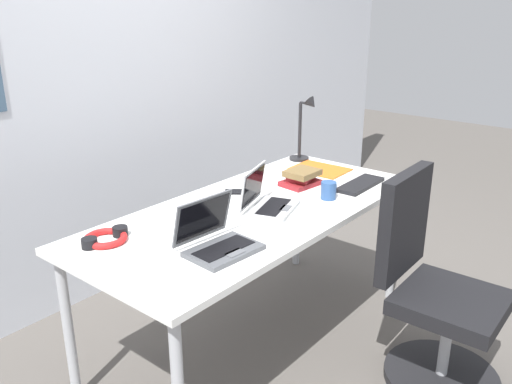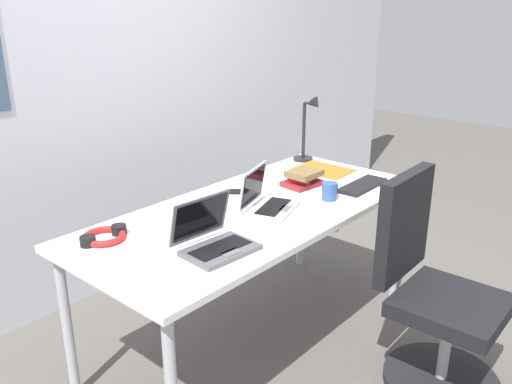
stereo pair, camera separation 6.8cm
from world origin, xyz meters
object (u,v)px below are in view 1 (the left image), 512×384
laptop_back_right (217,240)px  book_stack (301,178)px  headphones (105,238)px  office_chair (433,300)px  computer_mouse (209,218)px  laptop_center (267,201)px  coffee_mug (329,190)px  cell_phone (238,192)px  desk_lamp (305,129)px  external_keyboard (360,185)px  paper_folder_front_right (320,169)px

laptop_back_right → book_stack: 0.88m
headphones → office_chair: office_chair is taller
computer_mouse → book_stack: book_stack is taller
laptop_center → coffee_mug: 0.34m
book_stack → laptop_back_right: bearing=-167.2°
cell_phone → laptop_back_right: bearing=175.7°
desk_lamp → external_keyboard: bearing=-112.3°
laptop_back_right → headphones: (-0.23, 0.41, -0.03)m
cell_phone → coffee_mug: size_ratio=1.20×
computer_mouse → office_chair: 1.07m
laptop_center → cell_phone: size_ratio=2.35×
headphones → coffee_mug: bearing=-23.5°
laptop_center → book_stack: (0.40, 0.08, 0.00)m
computer_mouse → external_keyboard: bearing=-32.3°
headphones → coffee_mug: 1.10m
headphones → book_stack: bearing=-11.1°
paper_folder_front_right → office_chair: 1.03m
paper_folder_front_right → headphones: bearing=174.0°
external_keyboard → coffee_mug: (-0.27, 0.03, 0.03)m
computer_mouse → coffee_mug: 0.64m
computer_mouse → coffee_mug: size_ratio=0.85×
desk_lamp → laptop_center: desk_lamp is taller
external_keyboard → coffee_mug: bearing=172.4°
computer_mouse → cell_phone: computer_mouse is taller
computer_mouse → desk_lamp: bearing=-2.2°
laptop_center → office_chair: 0.87m
laptop_center → office_chair: bearing=-68.6°
laptop_center → external_keyboard: laptop_center is taller
desk_lamp → laptop_back_right: desk_lamp is taller
desk_lamp → computer_mouse: size_ratio=4.17×
paper_folder_front_right → external_keyboard: bearing=-108.6°
laptop_back_right → computer_mouse: (0.19, 0.23, -0.03)m
cell_phone → book_stack: book_stack is taller
cell_phone → paper_folder_front_right: bearing=-49.0°
laptop_center → computer_mouse: 0.30m
paper_folder_front_right → laptop_center: bearing=-167.7°
cell_phone → headphones: bearing=139.2°
coffee_mug → office_chair: bearing=-92.4°
laptop_center → coffee_mug: bearing=-24.9°
cell_phone → paper_folder_front_right: (0.60, -0.11, -0.00)m
office_chair → desk_lamp: bearing=64.8°
laptop_center → paper_folder_front_right: bearing=12.3°
laptop_center → headphones: (-0.70, 0.29, -0.03)m
desk_lamp → computer_mouse: 1.10m
headphones → paper_folder_front_right: headphones is taller
external_keyboard → office_chair: 0.72m
computer_mouse → office_chair: (0.56, -0.84, -0.36)m
book_stack → coffee_mug: 0.24m
computer_mouse → book_stack: 0.68m
external_keyboard → paper_folder_front_right: bearing=70.4°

